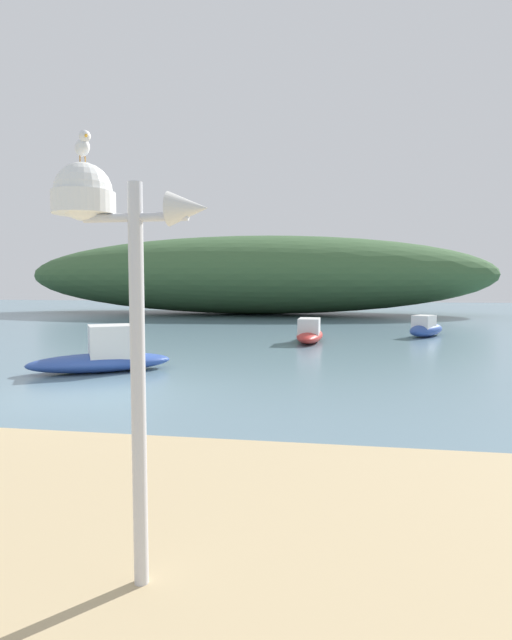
# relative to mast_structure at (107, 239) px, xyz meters

# --- Properties ---
(ground_plane) EXTENTS (120.00, 120.00, 0.00)m
(ground_plane) POSITION_rel_mast_structure_xyz_m (-3.97, 7.42, -3.05)
(ground_plane) COLOR slate
(distant_hill) EXTENTS (40.13, 14.02, 6.63)m
(distant_hill) POSITION_rel_mast_structure_xyz_m (-5.53, 39.50, 0.27)
(distant_hill) COLOR #3D6038
(distant_hill) RESTS_ON ground
(mast_structure) EXTENTS (1.28, 0.50, 3.46)m
(mast_structure) POSITION_rel_mast_structure_xyz_m (0.00, 0.00, 0.00)
(mast_structure) COLOR silver
(mast_structure) RESTS_ON beach_sand
(seagull_on_radar) EXTENTS (0.25, 0.29, 0.23)m
(seagull_on_radar) POSITION_rel_mast_structure_xyz_m (-0.19, -0.01, 0.74)
(seagull_on_radar) COLOR orange
(seagull_on_radar) RESTS_ON mast_structure
(motorboat_inner_mooring) EXTENTS (4.34, 3.34, 1.41)m
(motorboat_inner_mooring) POSITION_rel_mast_structure_xyz_m (-5.13, 10.49, -2.56)
(motorboat_inner_mooring) COLOR #2D4C9E
(motorboat_inner_mooring) RESTS_ON ground
(motorboat_west_reach) EXTENTS (1.23, 4.02, 1.10)m
(motorboat_west_reach) POSITION_rel_mast_structure_xyz_m (0.56, 19.07, -2.64)
(motorboat_west_reach) COLOR #B72D28
(motorboat_west_reach) RESTS_ON ground
(motorboat_near_shore) EXTENTS (2.54, 3.20, 1.08)m
(motorboat_near_shore) POSITION_rel_mast_structure_xyz_m (6.13, 22.31, -2.62)
(motorboat_near_shore) COLOR #2D4C9E
(motorboat_near_shore) RESTS_ON ground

